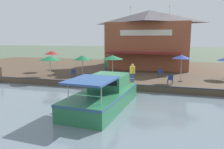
# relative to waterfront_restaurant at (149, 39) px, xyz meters

# --- Properties ---
(ground_plane) EXTENTS (220.00, 220.00, 0.00)m
(ground_plane) POSITION_rel_waterfront_restaurant_xyz_m (13.02, -1.97, -4.61)
(ground_plane) COLOR #4C5B47
(quay_deck) EXTENTS (22.00, 56.00, 0.60)m
(quay_deck) POSITION_rel_waterfront_restaurant_xyz_m (2.02, -1.97, -4.31)
(quay_deck) COLOR #4C3D2D
(quay_deck) RESTS_ON ground
(quay_edge_fender) EXTENTS (0.20, 50.40, 0.10)m
(quay_edge_fender) POSITION_rel_waterfront_restaurant_xyz_m (12.92, -1.97, -3.96)
(quay_edge_fender) COLOR #2D2D33
(quay_edge_fender) RESTS_ON quay_deck
(waterfront_restaurant) EXTENTS (9.92, 11.16, 8.53)m
(waterfront_restaurant) POSITION_rel_waterfront_restaurant_xyz_m (0.00, 0.00, 0.00)
(waterfront_restaurant) COLOR brown
(waterfront_restaurant) RESTS_ON quay_deck
(patio_umbrella_by_entrance) EXTENTS (2.13, 2.13, 2.39)m
(patio_umbrella_by_entrance) POSITION_rel_waterfront_restaurant_xyz_m (10.14, -2.44, -1.86)
(patio_umbrella_by_entrance) COLOR #B7B7B7
(patio_umbrella_by_entrance) RESTS_ON quay_deck
(patio_umbrella_back_row) EXTENTS (2.00, 2.00, 2.24)m
(patio_umbrella_back_row) POSITION_rel_waterfront_restaurant_xyz_m (9.29, -6.13, -2.06)
(patio_umbrella_back_row) COLOR #B7B7B7
(patio_umbrella_back_row) RESTS_ON quay_deck
(patio_umbrella_near_quay_edge) EXTENTS (1.73, 1.73, 2.53)m
(patio_umbrella_near_quay_edge) POSITION_rel_waterfront_restaurant_xyz_m (7.29, -11.16, -1.73)
(patio_umbrella_near_quay_edge) COLOR #B7B7B7
(patio_umbrella_near_quay_edge) RESTS_ON quay_deck
(patio_umbrella_mid_patio_right) EXTENTS (1.72, 1.72, 2.56)m
(patio_umbrella_mid_patio_right) POSITION_rel_waterfront_restaurant_xyz_m (10.05, 4.24, -1.68)
(patio_umbrella_mid_patio_right) COLOR #B7B7B7
(patio_umbrella_mid_patio_right) RESTS_ON quay_deck
(patio_umbrella_far_corner) EXTENTS (2.27, 2.27, 2.23)m
(patio_umbrella_far_corner) POSITION_rel_waterfront_restaurant_xyz_m (10.86, -9.20, -2.05)
(patio_umbrella_far_corner) COLOR #B7B7B7
(patio_umbrella_far_corner) RESTS_ON quay_deck
(cafe_chair_beside_entrance) EXTENTS (0.49, 0.49, 0.85)m
(cafe_chair_beside_entrance) POSITION_rel_waterfront_restaurant_xyz_m (11.54, 3.32, -3.54)
(cafe_chair_beside_entrance) COLOR navy
(cafe_chair_beside_entrance) RESTS_ON quay_deck
(cafe_chair_mid_patio) EXTENTS (0.46, 0.46, 0.85)m
(cafe_chair_mid_patio) POSITION_rel_waterfront_restaurant_xyz_m (8.11, 2.21, -3.54)
(cafe_chair_mid_patio) COLOR navy
(cafe_chair_mid_patio) RESTS_ON quay_deck
(cafe_chair_facing_river) EXTENTS (0.59, 0.59, 0.85)m
(cafe_chair_facing_river) POSITION_rel_waterfront_restaurant_xyz_m (10.76, -6.53, -3.54)
(cafe_chair_facing_river) COLOR navy
(cafe_chair_facing_river) RESTS_ON quay_deck
(person_mid_patio) EXTENTS (0.47, 0.47, 1.65)m
(person_mid_patio) POSITION_rel_waterfront_restaurant_xyz_m (7.77, -3.89, -2.98)
(person_mid_patio) COLOR #2D5193
(person_mid_patio) RESTS_ON quay_deck
(person_at_quay_edge) EXTENTS (0.49, 0.49, 1.73)m
(person_at_quay_edge) POSITION_rel_waterfront_restaurant_xyz_m (11.63, -0.10, -2.93)
(person_at_quay_edge) COLOR #2D5193
(person_at_quay_edge) RESTS_ON quay_deck
(motorboat_outer_channel) EXTENTS (8.57, 3.41, 2.21)m
(motorboat_outer_channel) POSITION_rel_waterfront_restaurant_xyz_m (17.24, -0.81, -3.78)
(motorboat_outer_channel) COLOR #287047
(motorboat_outer_channel) RESTS_ON river_water
(mooring_post) EXTENTS (0.22, 0.22, 1.01)m
(mooring_post) POSITION_rel_waterfront_restaurant_xyz_m (12.67, -14.04, -3.50)
(mooring_post) COLOR #473323
(mooring_post) RESTS_ON quay_deck
(tree_upstream_bank) EXTENTS (3.74, 3.56, 5.97)m
(tree_upstream_bank) POSITION_rel_waterfront_restaurant_xyz_m (-6.53, -2.80, 0.07)
(tree_upstream_bank) COLOR brown
(tree_upstream_bank) RESTS_ON quay_deck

